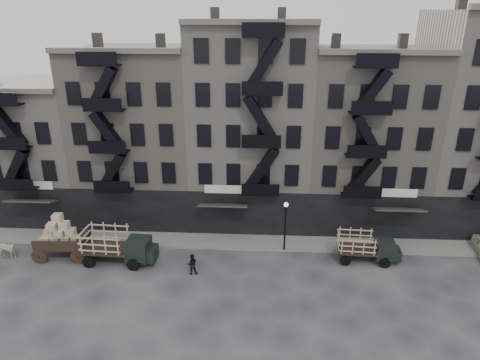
# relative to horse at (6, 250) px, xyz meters

# --- Properties ---
(ground) EXTENTS (140.00, 140.00, 0.00)m
(ground) POSITION_rel_horse_xyz_m (18.50, -0.23, -0.80)
(ground) COLOR #38383A
(ground) RESTS_ON ground
(sidewalk) EXTENTS (55.00, 2.50, 0.15)m
(sidewalk) POSITION_rel_horse_xyz_m (18.50, 3.52, -0.72)
(sidewalk) COLOR slate
(sidewalk) RESTS_ON ground
(building_west) EXTENTS (10.00, 11.35, 13.20)m
(building_west) POSITION_rel_horse_xyz_m (-1.50, 9.60, 5.20)
(building_west) COLOR #9E9892
(building_west) RESTS_ON ground
(building_midwest) EXTENTS (10.00, 11.35, 16.20)m
(building_midwest) POSITION_rel_horse_xyz_m (8.50, 9.60, 6.70)
(building_midwest) COLOR gray
(building_midwest) RESTS_ON ground
(building_center) EXTENTS (10.00, 11.35, 18.20)m
(building_center) POSITION_rel_horse_xyz_m (18.50, 9.59, 7.70)
(building_center) COLOR #9E9892
(building_center) RESTS_ON ground
(building_mideast) EXTENTS (10.00, 11.35, 16.20)m
(building_mideast) POSITION_rel_horse_xyz_m (28.50, 9.60, 6.70)
(building_mideast) COLOR gray
(building_mideast) RESTS_ON ground
(lamp_post) EXTENTS (0.36, 0.36, 4.28)m
(lamp_post) POSITION_rel_horse_xyz_m (21.50, 2.37, 1.98)
(lamp_post) COLOR black
(lamp_post) RESTS_ON ground
(horse) EXTENTS (1.96, 1.02, 1.60)m
(horse) POSITION_rel_horse_xyz_m (0.00, 0.00, 0.00)
(horse) COLOR beige
(horse) RESTS_ON ground
(wagon) EXTENTS (4.21, 2.40, 3.48)m
(wagon) POSITION_rel_horse_xyz_m (4.15, 0.68, 1.19)
(wagon) COLOR black
(wagon) RESTS_ON ground
(stake_truck_west) EXTENTS (5.61, 2.53, 2.76)m
(stake_truck_west) POSITION_rel_horse_xyz_m (8.76, 0.15, 0.78)
(stake_truck_west) COLOR black
(stake_truck_west) RESTS_ON ground
(stake_truck_east) EXTENTS (4.75, 2.16, 2.34)m
(stake_truck_east) POSITION_rel_horse_xyz_m (27.69, 1.33, 0.53)
(stake_truck_east) COLOR black
(stake_truck_east) RESTS_ON ground
(pedestrian_mid) EXTENTS (0.87, 0.72, 1.62)m
(pedestrian_mid) POSITION_rel_horse_xyz_m (14.65, -1.17, 0.01)
(pedestrian_mid) COLOR black
(pedestrian_mid) RESTS_ON ground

